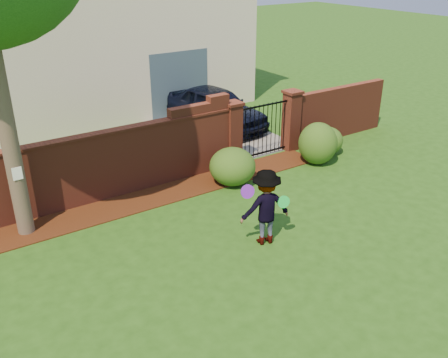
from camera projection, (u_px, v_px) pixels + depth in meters
ground at (247, 252)px, 10.29m from camera, size 80.00×80.00×0.01m
mulch_bed at (137, 202)px, 12.31m from camera, size 11.10×1.08×0.03m
brick_wall at (82, 169)px, 11.89m from camera, size 8.70×0.31×2.16m
brick_wall_return at (337, 113)px, 16.28m from camera, size 4.00×0.25×1.70m
pillar_left at (233, 133)px, 14.11m from camera, size 0.50×0.50×1.88m
pillar_right at (291, 120)px, 15.23m from camera, size 0.50×0.50×1.88m
iron_gate at (263, 130)px, 14.71m from camera, size 1.78×0.03×1.60m
driveway at (195, 122)px, 18.08m from camera, size 3.20×8.00×0.01m
house at (80, 25)px, 18.50m from camera, size 12.40×6.40×6.30m
car at (221, 109)px, 17.14m from camera, size 2.22×4.33×1.41m
paper_notice at (17, 174)px, 10.25m from camera, size 0.20×0.01×0.28m
shrub_left at (232, 166)px, 13.09m from camera, size 1.23×1.23×1.01m
shrub_middle at (318, 143)px, 14.34m from camera, size 1.12×1.12×1.24m
shrub_right at (327, 141)px, 15.10m from camera, size 0.95×0.95×0.85m
man at (266, 208)px, 10.28m from camera, size 1.21×0.89×1.67m
frisbee_purple at (248, 192)px, 9.89m from camera, size 0.30×0.16×0.29m
frisbee_green at (284, 202)px, 10.22m from camera, size 0.28×0.13×0.27m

